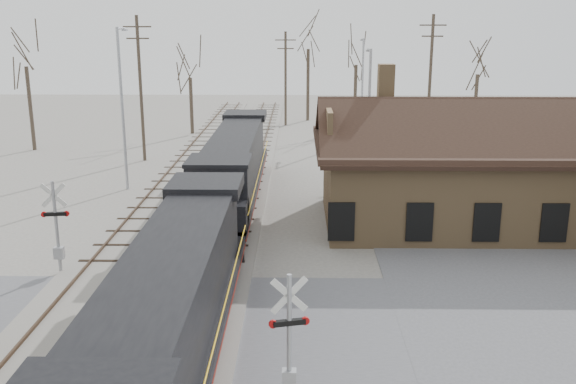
{
  "coord_description": "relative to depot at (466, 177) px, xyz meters",
  "views": [
    {
      "loc": [
        3.55,
        -19.48,
        10.04
      ],
      "look_at": [
        3.09,
        9.0,
        2.39
      ],
      "focal_mm": 40.0,
      "sensor_mm": 36.0,
      "label": 1
    }
  ],
  "objects": [
    {
      "name": "streetlight_a",
      "position": [
        -18.92,
        6.58,
        2.97
      ],
      "size": [
        0.25,
        2.04,
        9.67
      ],
      "color": "#A5A8AD",
      "rests_on": "ground"
    },
    {
      "name": "tree_b",
      "position": [
        -18.03,
        25.82,
        3.52
      ],
      "size": [
        3.41,
        3.41,
        8.34
      ],
      "color": "#382D23",
      "rests_on": "ground"
    },
    {
      "name": "depot",
      "position": [
        0.0,
        0.0,
        0.0
      ],
      "size": [
        15.2,
        9.31,
        7.9
      ],
      "color": "#94744C",
      "rests_on": "ground"
    },
    {
      "name": "tree_e",
      "position": [
        6.76,
        23.83,
        4.1
      ],
      "size": [
        3.73,
        3.73,
        9.15
      ],
      "color": "#382D23",
      "rests_on": "ground"
    },
    {
      "name": "streetlight_c",
      "position": [
        -2.99,
        23.87,
        2.41
      ],
      "size": [
        0.25,
        2.04,
        8.58
      ],
      "color": "#A5A8AD",
      "rests_on": "ground"
    },
    {
      "name": "ground",
      "position": [
        -11.99,
        -12.0,
        -2.41
      ],
      "size": [
        140.0,
        140.0,
        0.0
      ],
      "primitive_type": "plane",
      "color": "#9F9A90",
      "rests_on": "ground"
    },
    {
      "name": "crossbuck_near",
      "position": [
        -8.65,
        -16.35,
        -0.6
      ],
      "size": [
        1.08,
        0.34,
        3.81
      ],
      "rotation": [
        0.0,
        0.0,
        0.23
      ],
      "color": "#A5A8AD",
      "rests_on": "ground"
    },
    {
      "name": "road",
      "position": [
        -11.99,
        -12.0,
        -2.39
      ],
      "size": [
        60.0,
        9.0,
        0.03
      ],
      "primitive_type": "cube",
      "color": "#59595E",
      "rests_on": "ground"
    },
    {
      "name": "utility_pole_a",
      "position": [
        -19.8,
        14.77,
        3.02
      ],
      "size": [
        2.0,
        0.24,
        10.4
      ],
      "color": "#382D23",
      "rests_on": "ground"
    },
    {
      "name": "utility_pole_c",
      "position": [
        1.55,
        17.86,
        3.07
      ],
      "size": [
        2.0,
        0.24,
        10.49
      ],
      "color": "#382D23",
      "rests_on": "ground"
    },
    {
      "name": "track_siding",
      "position": [
        -16.49,
        3.0,
        -2.34
      ],
      "size": [
        3.4,
        90.0,
        0.24
      ],
      "color": "#9F9A90",
      "rests_on": "ground"
    },
    {
      "name": "tree_a",
      "position": [
        -29.56,
        18.64,
        5.24
      ],
      "size": [
        4.39,
        4.39,
        10.74
      ],
      "color": "#382D23",
      "rests_on": "ground"
    },
    {
      "name": "tree_c",
      "position": [
        -7.46,
        34.68,
        6.01
      ],
      "size": [
        4.83,
        4.83,
        11.82
      ],
      "color": "#382D23",
      "rests_on": "ground"
    },
    {
      "name": "tree_d",
      "position": [
        -2.98,
        30.37,
        4.51
      ],
      "size": [
        3.97,
        3.97,
        9.72
      ],
      "color": "#382D23",
      "rests_on": "ground"
    },
    {
      "name": "track_main",
      "position": [
        -11.99,
        3.0,
        -2.34
      ],
      "size": [
        3.4,
        90.0,
        0.24
      ],
      "color": "#9F9A90",
      "rests_on": "ground"
    },
    {
      "name": "locomotive_lead",
      "position": [
        -11.99,
        -16.11,
        -0.25
      ],
      "size": [
        2.76,
        18.51,
        4.1
      ],
      "color": "black",
      "rests_on": "ground"
    },
    {
      "name": "streetlight_b",
      "position": [
        -3.96,
        9.28,
        2.29
      ],
      "size": [
        0.25,
        2.04,
        8.34
      ],
      "color": "#A5A8AD",
      "rests_on": "ground"
    },
    {
      "name": "crossbuck_far",
      "position": [
        -18.17,
        -7.07,
        -0.57
      ],
      "size": [
        1.11,
        0.29,
        3.89
      ],
      "rotation": [
        0.0,
        0.0,
        3.29
      ],
      "color": "#A5A8AD",
      "rests_on": "ground"
    },
    {
      "name": "utility_pole_b",
      "position": [
        -9.69,
        31.45,
        2.32
      ],
      "size": [
        2.0,
        0.24,
        9.01
      ],
      "color": "#382D23",
      "rests_on": "ground"
    },
    {
      "name": "locomotive_trailing",
      "position": [
        -11.99,
        2.67,
        -0.25
      ],
      "size": [
        2.76,
        18.51,
        3.88
      ],
      "color": "black",
      "rests_on": "ground"
    }
  ]
}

